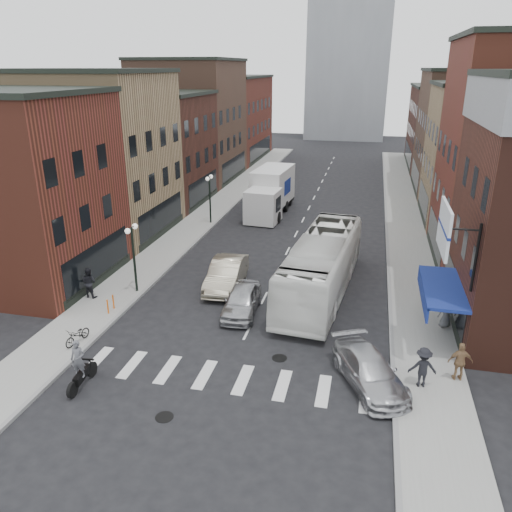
{
  "coord_description": "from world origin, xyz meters",
  "views": [
    {
      "loc": [
        5.36,
        -20.27,
        12.41
      ],
      "look_at": [
        -0.69,
        5.89,
        2.19
      ],
      "focal_mm": 35.0,
      "sensor_mm": 36.0,
      "label": 1
    }
  ],
  "objects_px": {
    "sedan_left_far": "(226,274)",
    "ped_right_b": "(460,362)",
    "curb_car": "(370,371)",
    "parked_bicycle": "(78,335)",
    "motorcycle_rider": "(80,366)",
    "sedan_left_near": "(242,300)",
    "transit_bus": "(322,265)",
    "box_truck": "(270,193)",
    "ped_right_a": "(423,367)",
    "streetlamp_near": "(133,246)",
    "ped_right_c": "(446,312)",
    "billboard_sign": "(446,230)",
    "streetlamp_far": "(210,190)",
    "ped_left_solo": "(89,282)",
    "bike_rack": "(111,304)"
  },
  "relations": [
    {
      "from": "motorcycle_rider",
      "to": "ped_right_c",
      "type": "relative_size",
      "value": 1.38
    },
    {
      "from": "streetlamp_near",
      "to": "streetlamp_far",
      "type": "distance_m",
      "value": 14.0
    },
    {
      "from": "sedan_left_near",
      "to": "ped_right_a",
      "type": "height_order",
      "value": "ped_right_a"
    },
    {
      "from": "box_truck",
      "to": "sedan_left_near",
      "type": "distance_m",
      "value": 19.53
    },
    {
      "from": "parked_bicycle",
      "to": "sedan_left_near",
      "type": "bearing_deg",
      "value": 47.91
    },
    {
      "from": "sedan_left_near",
      "to": "curb_car",
      "type": "bearing_deg",
      "value": -40.46
    },
    {
      "from": "motorcycle_rider",
      "to": "sedan_left_near",
      "type": "relative_size",
      "value": 0.51
    },
    {
      "from": "box_truck",
      "to": "ped_left_solo",
      "type": "xyz_separation_m",
      "value": [
        -6.4,
        -19.66,
        -0.9
      ]
    },
    {
      "from": "motorcycle_rider",
      "to": "ped_right_b",
      "type": "bearing_deg",
      "value": 6.74
    },
    {
      "from": "curb_car",
      "to": "ped_right_b",
      "type": "height_order",
      "value": "ped_right_b"
    },
    {
      "from": "sedan_left_near",
      "to": "motorcycle_rider",
      "type": "bearing_deg",
      "value": -124.2
    },
    {
      "from": "ped_left_solo",
      "to": "bike_rack",
      "type": "bearing_deg",
      "value": 153.51
    },
    {
      "from": "ped_right_a",
      "to": "bike_rack",
      "type": "bearing_deg",
      "value": -17.93
    },
    {
      "from": "sedan_left_near",
      "to": "ped_right_b",
      "type": "relative_size",
      "value": 2.49
    },
    {
      "from": "billboard_sign",
      "to": "streetlamp_near",
      "type": "bearing_deg",
      "value": 167.65
    },
    {
      "from": "streetlamp_near",
      "to": "ped_right_b",
      "type": "height_order",
      "value": "streetlamp_near"
    },
    {
      "from": "sedan_left_near",
      "to": "curb_car",
      "type": "distance_m",
      "value": 8.5
    },
    {
      "from": "parked_bicycle",
      "to": "ped_right_c",
      "type": "bearing_deg",
      "value": 29.11
    },
    {
      "from": "sedan_left_far",
      "to": "ped_right_b",
      "type": "xyz_separation_m",
      "value": [
        12.12,
        -7.15,
        0.16
      ]
    },
    {
      "from": "streetlamp_near",
      "to": "parked_bicycle",
      "type": "xyz_separation_m",
      "value": [
        -0.1,
        -6.06,
        -2.36
      ]
    },
    {
      "from": "curb_car",
      "to": "ped_left_solo",
      "type": "bearing_deg",
      "value": 136.59
    },
    {
      "from": "billboard_sign",
      "to": "transit_bus",
      "type": "height_order",
      "value": "billboard_sign"
    },
    {
      "from": "ped_right_c",
      "to": "streetlamp_near",
      "type": "bearing_deg",
      "value": -27.64
    },
    {
      "from": "motorcycle_rider",
      "to": "sedan_left_near",
      "type": "bearing_deg",
      "value": 51.69
    },
    {
      "from": "sedan_left_near",
      "to": "ped_right_c",
      "type": "relative_size",
      "value": 2.71
    },
    {
      "from": "streetlamp_far",
      "to": "ped_right_c",
      "type": "xyz_separation_m",
      "value": [
        17.0,
        -14.46,
        -1.97
      ]
    },
    {
      "from": "ped_right_b",
      "to": "ped_right_c",
      "type": "xyz_separation_m",
      "value": [
        0.0,
        4.68,
        -0.07
      ]
    },
    {
      "from": "sedan_left_near",
      "to": "transit_bus",
      "type": "bearing_deg",
      "value": 39.38
    },
    {
      "from": "streetlamp_near",
      "to": "transit_bus",
      "type": "bearing_deg",
      "value": 13.6
    },
    {
      "from": "bike_rack",
      "to": "motorcycle_rider",
      "type": "relative_size",
      "value": 0.37
    },
    {
      "from": "box_truck",
      "to": "bike_rack",
      "type": "bearing_deg",
      "value": -97.18
    },
    {
      "from": "box_truck",
      "to": "ped_right_b",
      "type": "height_order",
      "value": "box_truck"
    },
    {
      "from": "curb_car",
      "to": "sedan_left_far",
      "type": "bearing_deg",
      "value": 109.96
    },
    {
      "from": "curb_car",
      "to": "parked_bicycle",
      "type": "height_order",
      "value": "curb_car"
    },
    {
      "from": "streetlamp_far",
      "to": "sedan_left_near",
      "type": "xyz_separation_m",
      "value": [
        6.6,
        -15.03,
        -2.18
      ]
    },
    {
      "from": "curb_car",
      "to": "ped_right_a",
      "type": "distance_m",
      "value": 2.12
    },
    {
      "from": "motorcycle_rider",
      "to": "ped_right_b",
      "type": "xyz_separation_m",
      "value": [
        15.15,
        3.83,
        -0.01
      ]
    },
    {
      "from": "box_truck",
      "to": "billboard_sign",
      "type": "bearing_deg",
      "value": -56.98
    },
    {
      "from": "streetlamp_near",
      "to": "parked_bicycle",
      "type": "relative_size",
      "value": 2.67
    },
    {
      "from": "box_truck",
      "to": "ped_right_a",
      "type": "bearing_deg",
      "value": -60.46
    },
    {
      "from": "billboard_sign",
      "to": "sedan_left_near",
      "type": "bearing_deg",
      "value": 165.23
    },
    {
      "from": "streetlamp_far",
      "to": "ped_left_solo",
      "type": "xyz_separation_m",
      "value": [
        -2.2,
        -15.34,
        -1.89
      ]
    },
    {
      "from": "bike_rack",
      "to": "parked_bicycle",
      "type": "bearing_deg",
      "value": -88.3
    },
    {
      "from": "streetlamp_near",
      "to": "ped_right_b",
      "type": "distance_m",
      "value": 17.86
    },
    {
      "from": "streetlamp_near",
      "to": "box_truck",
      "type": "relative_size",
      "value": 0.45
    },
    {
      "from": "curb_car",
      "to": "ped_left_solo",
      "type": "distance_m",
      "value": 16.31
    },
    {
      "from": "bike_rack",
      "to": "ped_left_solo",
      "type": "xyz_separation_m",
      "value": [
        -2.0,
        1.36,
        0.48
      ]
    },
    {
      "from": "streetlamp_far",
      "to": "billboard_sign",
      "type": "bearing_deg",
      "value": -47.59
    },
    {
      "from": "box_truck",
      "to": "transit_bus",
      "type": "distance_m",
      "value": 16.98
    },
    {
      "from": "bike_rack",
      "to": "ped_left_solo",
      "type": "height_order",
      "value": "ped_left_solo"
    }
  ]
}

